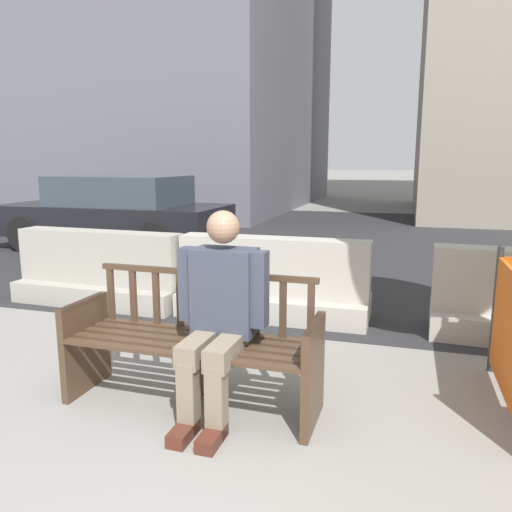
{
  "coord_description": "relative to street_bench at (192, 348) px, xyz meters",
  "views": [
    {
      "loc": [
        0.92,
        -1.66,
        1.61
      ],
      "look_at": [
        -0.38,
        2.7,
        0.75
      ],
      "focal_mm": 35.0,
      "sensor_mm": 36.0,
      "label": 1
    }
  ],
  "objects": [
    {
      "name": "jersey_barrier_left",
      "position": [
        -2.02,
        1.97,
        -0.06
      ],
      "size": [
        2.02,
        0.75,
        0.84
      ],
      "color": "#9E998E",
      "rests_on": "ground"
    },
    {
      "name": "street_bench",
      "position": [
        0.0,
        0.0,
        0.0
      ],
      "size": [
        1.7,
        0.55,
        0.88
      ],
      "color": "#473323",
      "rests_on": "ground"
    },
    {
      "name": "car_sedan_mid",
      "position": [
        -3.9,
        5.32,
        0.29
      ],
      "size": [
        4.26,
        1.93,
        1.35
      ],
      "color": "black",
      "rests_on": "ground"
    },
    {
      "name": "street_asphalt",
      "position": [
        0.38,
        7.47,
        -0.39
      ],
      "size": [
        120.0,
        12.0,
        0.01
      ],
      "primitive_type": "cube",
      "color": "#28282B",
      "rests_on": "ground"
    },
    {
      "name": "seated_person",
      "position": [
        0.22,
        -0.06,
        0.29
      ],
      "size": [
        0.58,
        0.73,
        1.31
      ],
      "color": "#383D4C",
      "rests_on": "ground"
    },
    {
      "name": "jersey_barrier_centre",
      "position": [
        0.02,
        2.04,
        -0.06
      ],
      "size": [
        2.0,
        0.69,
        0.84
      ],
      "color": "#ADA89E",
      "rests_on": "ground"
    }
  ]
}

